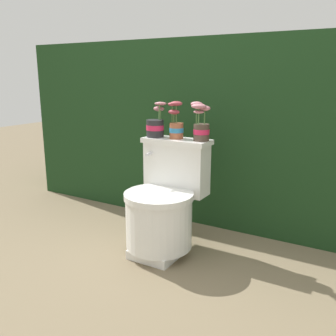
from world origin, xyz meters
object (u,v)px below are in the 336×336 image
potted_plant_left (156,125)px  toilet (164,206)px  potted_plant_middle (201,125)px  potted_plant_midleft (176,125)px

potted_plant_left → toilet: bearing=-45.4°
potted_plant_left → potted_plant_middle: (0.32, 0.01, 0.02)m
potted_plant_middle → potted_plant_left: bearing=-178.9°
potted_plant_left → potted_plant_midleft: bearing=5.1°
toilet → potted_plant_midleft: (-0.01, 0.17, 0.48)m
potted_plant_midleft → potted_plant_middle: (0.17, -0.01, 0.01)m
potted_plant_midleft → potted_plant_middle: 0.17m
toilet → potted_plant_middle: potted_plant_middle is taller
toilet → potted_plant_middle: 0.55m
toilet → potted_plant_midleft: potted_plant_midleft is taller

